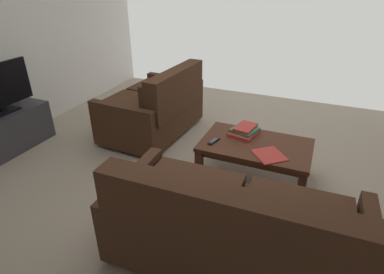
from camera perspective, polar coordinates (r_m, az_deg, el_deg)
ground_plane at (r=3.29m, az=1.92°, el=-7.66°), size 5.28×5.52×0.01m
sofa_main at (r=2.23m, az=7.45°, el=-16.28°), size 1.77×0.90×0.87m
loveseat_near at (r=4.05m, az=-6.57°, el=5.41°), size 0.95×1.37×0.90m
coffee_table at (r=3.17m, az=11.45°, el=-2.18°), size 1.06×0.66×0.41m
tv_stand at (r=4.29m, az=-30.28°, el=0.96°), size 0.39×0.95×0.48m
book_stack at (r=3.29m, az=9.53°, el=1.17°), size 0.30×0.33×0.09m
tv_remote at (r=3.11m, az=3.96°, el=-0.73°), size 0.08×0.17×0.02m
loose_magazine at (r=2.96m, az=13.87°, el=-3.20°), size 0.37×0.37×0.01m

